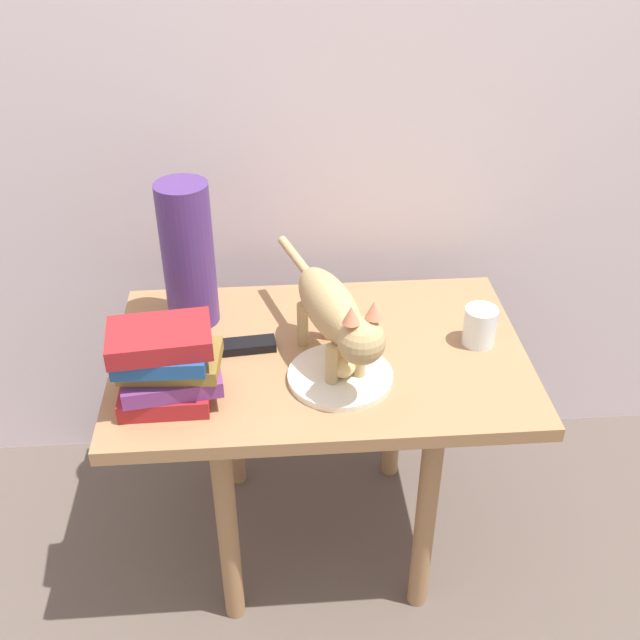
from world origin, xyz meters
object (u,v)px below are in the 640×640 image
Objects in this scene: plate at (340,376)px; candle_jar at (479,328)px; book_stack at (166,364)px; bread_roll at (341,362)px; green_vase at (188,255)px; tv_remote at (240,346)px; cat at (335,314)px; side_table at (320,381)px.

candle_jar is (0.31, 0.10, 0.03)m from plate.
book_stack is at bearing -173.39° from plate.
bread_roll is 0.94× the size of candle_jar.
green_vase is 0.22m from tv_remote.
plate is 0.42m from green_vase.
plate is at bearing -78.73° from cat.
plate is 2.65× the size of bread_roll.
plate is 0.65× the size of green_vase.
book_stack is at bearing -172.72° from bread_roll.
bread_roll is at bearing -37.80° from green_vase.
side_table is 0.13m from plate.
book_stack is 0.29m from green_vase.
candle_jar is at bearing -12.75° from green_vase.
plate is (0.03, -0.10, 0.09)m from side_table.
green_vase reaches higher than cat.
bread_roll is at bearing 59.07° from plate.
green_vase reaches higher than plate.
plate is 0.35m from book_stack.
cat is at bearing -168.01° from candle_jar.
candle_jar is at bearing -6.75° from tv_remote.
green_vase is (-0.30, 0.21, 0.03)m from cat.
plate is 1.41× the size of tv_remote.
plate is 0.23m from tv_remote.
book_stack is (-0.33, -0.04, 0.08)m from plate.
bread_roll is at bearing -68.79° from side_table.
book_stack is 0.22m from tv_remote.
bread_roll is 0.53× the size of tv_remote.
bread_roll reaches higher than side_table.
side_table is 10.20× the size of candle_jar.
candle_jar is (0.31, 0.07, -0.09)m from cat.
side_table is 0.37m from book_stack.
book_stack is at bearing -96.07° from green_vase.
bread_roll is 0.25× the size of green_vase.
bread_roll is at bearing -161.84° from candle_jar.
side_table is 2.66× the size of green_vase.
book_stack is (-0.34, -0.04, 0.05)m from bread_roll.
tv_remote is at bearing 48.97° from book_stack.
candle_jar is at bearing 18.16° from bread_roll.
candle_jar is at bearing 1.26° from side_table.
green_vase is at bearing 145.37° from cat.
green_vase reaches higher than side_table.
bread_roll is at bearing -33.98° from tv_remote.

